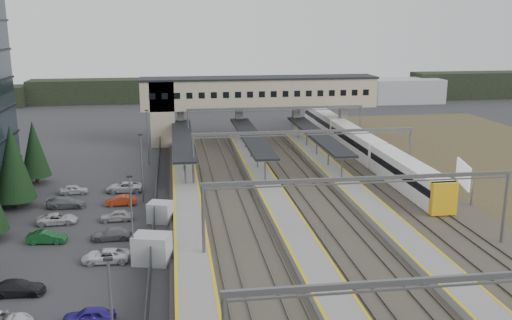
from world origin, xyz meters
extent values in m
plane|color=#2B2B2D|center=(0.00, 0.00, 0.00)|extent=(220.00, 220.00, 0.00)
cylinder|color=black|center=(-22.00, 10.00, 0.60)|extent=(0.44, 0.44, 1.20)
cone|color=black|center=(-22.00, 10.00, 5.25)|extent=(4.42, 4.42, 8.50)
cylinder|color=black|center=(-22.00, 20.00, 0.60)|extent=(0.44, 0.44, 1.20)
cone|color=black|center=(-22.00, 20.00, 4.60)|extent=(3.74, 3.74, 7.20)
imported|color=black|center=(-16.50, -12.10, 0.59)|extent=(4.15, 1.85, 1.18)
imported|color=#134921|center=(-16.50, -1.50, 0.60)|extent=(3.75, 1.59, 1.20)
imported|color=#BEBEBE|center=(-16.50, 3.80, 0.56)|extent=(4.12, 2.06, 1.12)
imported|color=slate|center=(-16.50, 9.10, 0.63)|extent=(4.39, 1.91, 1.26)
imported|color=silver|center=(-16.50, 14.40, 0.57)|extent=(3.40, 1.46, 1.14)
imported|color=navy|center=(-10.50, -17.40, 0.61)|extent=(3.67, 1.65, 1.23)
imported|color=silver|center=(-10.50, -6.80, 0.58)|extent=(4.26, 2.10, 1.16)
imported|color=slate|center=(-10.50, -1.50, 0.58)|extent=(4.04, 1.69, 1.17)
imported|color=#A9A7AC|center=(-10.50, 3.80, 0.58)|extent=(3.45, 1.44, 1.17)
imported|color=#A53216|center=(-10.50, 9.10, 0.58)|extent=(3.51, 1.23, 1.16)
imported|color=silver|center=(-10.50, 14.40, 0.63)|extent=(4.62, 2.32, 1.25)
cube|color=black|center=(-8.00, -25.00, 8.00)|extent=(0.50, 0.25, 0.15)
cylinder|color=slate|center=(-8.00, -8.00, 4.00)|extent=(0.16, 0.16, 8.00)
cube|color=black|center=(-8.00, -8.00, 8.00)|extent=(0.50, 0.25, 0.15)
cylinder|color=slate|center=(-8.00, 10.00, 4.00)|extent=(0.16, 0.16, 8.00)
cube|color=black|center=(-8.00, 10.00, 8.00)|extent=(0.50, 0.25, 0.15)
cylinder|color=slate|center=(-8.00, 28.00, 4.00)|extent=(0.16, 0.16, 8.00)
cube|color=black|center=(-8.00, 28.00, 8.00)|extent=(0.50, 0.25, 0.15)
cube|color=#26282B|center=(-6.50, 5.00, 1.00)|extent=(0.08, 90.00, 2.00)
cube|color=#A3A6A9|center=(-6.46, -7.50, 1.29)|extent=(3.59, 3.02, 2.58)
cube|color=#A3A6A9|center=(-5.94, 2.92, 1.07)|extent=(2.84, 2.59, 2.14)
cube|color=#343028|center=(12.00, 5.00, 0.10)|extent=(34.00, 90.00, 0.20)
cube|color=#59544C|center=(-0.72, 5.00, 0.28)|extent=(0.08, 90.00, 0.14)
cube|color=#59544C|center=(0.72, 5.00, 0.28)|extent=(0.08, 90.00, 0.14)
cube|color=#59544C|center=(3.28, 5.00, 0.28)|extent=(0.08, 90.00, 0.14)
cube|color=#59544C|center=(4.72, 5.00, 0.28)|extent=(0.08, 90.00, 0.14)
cube|color=#59544C|center=(9.28, 5.00, 0.28)|extent=(0.08, 90.00, 0.14)
cube|color=#59544C|center=(10.72, 5.00, 0.28)|extent=(0.08, 90.00, 0.14)
cube|color=#59544C|center=(13.28, 5.00, 0.28)|extent=(0.08, 90.00, 0.14)
cube|color=#59544C|center=(14.72, 5.00, 0.28)|extent=(0.08, 90.00, 0.14)
cube|color=#59544C|center=(19.28, 5.00, 0.28)|extent=(0.08, 90.00, 0.14)
cube|color=#59544C|center=(20.72, 5.00, 0.28)|extent=(0.08, 90.00, 0.14)
cube|color=#59544C|center=(23.28, 5.00, 0.28)|extent=(0.08, 90.00, 0.14)
cube|color=#59544C|center=(24.72, 5.00, 0.28)|extent=(0.08, 90.00, 0.14)
cube|color=gray|center=(-3.00, 5.00, 0.45)|extent=(3.20, 82.00, 0.90)
cube|color=gold|center=(-4.45, 5.00, 0.91)|extent=(0.25, 82.00, 0.02)
cube|color=gold|center=(-1.55, 5.00, 0.91)|extent=(0.25, 82.00, 0.02)
cube|color=gray|center=(7.00, 5.00, 0.45)|extent=(3.20, 82.00, 0.90)
cube|color=gold|center=(5.55, 5.00, 0.91)|extent=(0.25, 82.00, 0.02)
cube|color=gold|center=(8.45, 5.00, 0.91)|extent=(0.25, 82.00, 0.02)
cube|color=gray|center=(17.00, 5.00, 0.45)|extent=(3.20, 82.00, 0.90)
cube|color=gold|center=(15.55, 5.00, 0.91)|extent=(0.25, 82.00, 0.02)
cube|color=gold|center=(18.45, 5.00, 0.91)|extent=(0.25, 82.00, 0.02)
cube|color=black|center=(-3.00, 27.00, 4.00)|extent=(3.00, 30.00, 0.25)
cube|color=slate|center=(-3.00, 27.00, 3.85)|extent=(3.10, 30.00, 0.12)
cylinder|color=slate|center=(-3.00, 14.00, 2.40)|extent=(0.20, 0.20, 3.10)
cylinder|color=slate|center=(-3.00, 20.50, 2.40)|extent=(0.20, 0.20, 3.10)
cylinder|color=slate|center=(-3.00, 27.00, 2.40)|extent=(0.20, 0.20, 3.10)
cylinder|color=slate|center=(-3.00, 33.50, 2.40)|extent=(0.20, 0.20, 3.10)
cylinder|color=slate|center=(-3.00, 40.00, 2.40)|extent=(0.20, 0.20, 3.10)
cube|color=black|center=(7.00, 27.00, 4.00)|extent=(3.00, 30.00, 0.25)
cube|color=slate|center=(7.00, 27.00, 3.85)|extent=(3.10, 30.00, 0.12)
cylinder|color=slate|center=(7.00, 14.00, 2.40)|extent=(0.20, 0.20, 3.10)
cylinder|color=slate|center=(7.00, 20.50, 2.40)|extent=(0.20, 0.20, 3.10)
cylinder|color=slate|center=(7.00, 27.00, 2.40)|extent=(0.20, 0.20, 3.10)
cylinder|color=slate|center=(7.00, 33.50, 2.40)|extent=(0.20, 0.20, 3.10)
cylinder|color=slate|center=(7.00, 40.00, 2.40)|extent=(0.20, 0.20, 3.10)
cube|color=black|center=(17.00, 27.00, 4.00)|extent=(3.00, 30.00, 0.25)
cube|color=slate|center=(17.00, 27.00, 3.85)|extent=(3.10, 30.00, 0.12)
cylinder|color=slate|center=(17.00, 14.00, 2.40)|extent=(0.20, 0.20, 3.10)
cylinder|color=slate|center=(17.00, 20.50, 2.40)|extent=(0.20, 0.20, 3.10)
cylinder|color=slate|center=(17.00, 27.00, 2.40)|extent=(0.20, 0.20, 3.10)
cylinder|color=slate|center=(17.00, 33.50, 2.40)|extent=(0.20, 0.20, 3.10)
cylinder|color=slate|center=(17.00, 40.00, 2.40)|extent=(0.20, 0.20, 3.10)
cube|color=tan|center=(10.50, 42.00, 8.50)|extent=(40.00, 6.00, 5.00)
cube|color=black|center=(10.50, 42.00, 11.05)|extent=(40.40, 6.40, 0.30)
cube|color=tan|center=(-6.00, 42.00, 5.50)|extent=(4.00, 6.00, 11.00)
cube|color=black|center=(-7.50, 38.98, 8.60)|extent=(1.00, 0.06, 1.00)
cube|color=black|center=(-5.50, 38.98, 8.60)|extent=(1.00, 0.06, 1.00)
cube|color=black|center=(-3.50, 38.98, 8.60)|extent=(1.00, 0.06, 1.00)
cube|color=black|center=(-1.50, 38.98, 8.60)|extent=(1.00, 0.06, 1.00)
cube|color=black|center=(0.50, 38.98, 8.60)|extent=(1.00, 0.06, 1.00)
cube|color=black|center=(2.50, 38.98, 8.60)|extent=(1.00, 0.06, 1.00)
cube|color=black|center=(4.50, 38.98, 8.60)|extent=(1.00, 0.06, 1.00)
cube|color=black|center=(6.50, 38.98, 8.60)|extent=(1.00, 0.06, 1.00)
cube|color=black|center=(8.50, 38.98, 8.60)|extent=(1.00, 0.06, 1.00)
cube|color=black|center=(10.50, 38.98, 8.60)|extent=(1.00, 0.06, 1.00)
cube|color=black|center=(12.50, 38.98, 8.60)|extent=(1.00, 0.06, 1.00)
cube|color=black|center=(14.50, 38.98, 8.60)|extent=(1.00, 0.06, 1.00)
cube|color=black|center=(16.50, 38.98, 8.60)|extent=(1.00, 0.06, 1.00)
cube|color=black|center=(18.50, 38.98, 8.60)|extent=(1.00, 0.06, 1.00)
cube|color=black|center=(20.50, 38.98, 8.60)|extent=(1.00, 0.06, 1.00)
cube|color=black|center=(22.50, 38.98, 8.60)|extent=(1.00, 0.06, 1.00)
cube|color=black|center=(24.50, 38.98, 8.60)|extent=(1.00, 0.06, 1.00)
cube|color=black|center=(26.50, 38.98, 8.60)|extent=(1.00, 0.06, 1.00)
cube|color=black|center=(28.50, 38.98, 8.60)|extent=(1.00, 0.06, 1.00)
cube|color=gray|center=(-4.50, 42.00, 3.00)|extent=(1.20, 1.60, 6.00)
cube|color=gray|center=(-3.00, 42.00, 3.00)|extent=(1.20, 1.60, 6.00)
cube|color=gray|center=(7.00, 42.00, 3.00)|extent=(1.20, 1.60, 6.00)
cube|color=gray|center=(17.00, 42.00, 3.00)|extent=(1.20, 1.60, 6.00)
cube|color=gray|center=(25.50, 42.00, 3.00)|extent=(1.20, 1.60, 6.00)
cube|color=slate|center=(12.00, -28.00, 7.00)|extent=(28.40, 0.25, 0.35)
cube|color=slate|center=(12.00, -28.00, 6.60)|extent=(28.40, 0.12, 0.12)
cylinder|color=slate|center=(-2.00, -8.00, 3.50)|extent=(0.28, 0.28, 7.00)
cylinder|color=slate|center=(26.00, -8.00, 3.50)|extent=(0.28, 0.28, 7.00)
cube|color=slate|center=(12.00, -8.00, 7.00)|extent=(28.40, 0.25, 0.35)
cube|color=slate|center=(12.00, -8.00, 6.60)|extent=(28.40, 0.12, 0.12)
cylinder|color=slate|center=(-2.00, 14.00, 3.50)|extent=(0.28, 0.28, 7.00)
cylinder|color=slate|center=(26.00, 14.00, 3.50)|extent=(0.28, 0.28, 7.00)
cube|color=slate|center=(12.00, 14.00, 7.00)|extent=(28.40, 0.25, 0.35)
cube|color=slate|center=(12.00, 14.00, 6.60)|extent=(28.40, 0.12, 0.12)
cylinder|color=slate|center=(-2.00, 34.00, 3.50)|extent=(0.28, 0.28, 7.00)
cylinder|color=slate|center=(26.00, 34.00, 3.50)|extent=(0.28, 0.28, 7.00)
cube|color=slate|center=(12.00, 34.00, 7.00)|extent=(28.40, 0.25, 0.35)
cube|color=slate|center=(12.00, 34.00, 6.60)|extent=(28.40, 0.12, 0.12)
cube|color=white|center=(24.00, 9.58, 2.09)|extent=(2.79, 19.30, 3.58)
cube|color=black|center=(24.00, 9.58, 2.49)|extent=(2.85, 18.70, 0.90)
cube|color=slate|center=(24.00, 9.58, 0.55)|extent=(2.39, 17.90, 0.50)
cube|color=white|center=(24.00, 29.48, 2.09)|extent=(2.79, 19.30, 3.58)
cube|color=black|center=(24.00, 29.48, 2.49)|extent=(2.85, 18.70, 0.90)
cube|color=slate|center=(24.00, 29.48, 0.55)|extent=(2.39, 17.90, 0.50)
cube|color=white|center=(24.00, 49.38, 2.09)|extent=(2.79, 19.30, 3.58)
cube|color=black|center=(24.00, 49.38, 2.49)|extent=(2.85, 18.70, 0.90)
cube|color=slate|center=(24.00, 49.38, 0.55)|extent=(2.39, 17.90, 0.50)
cube|color=gold|center=(24.00, 0.03, 2.09)|extent=(2.81, 0.90, 3.58)
cylinder|color=slate|center=(28.82, 2.80, 1.48)|extent=(0.20, 0.20, 2.96)
cylinder|color=slate|center=(28.82, 7.34, 1.48)|extent=(0.20, 0.20, 2.96)
cube|color=white|center=(28.82, 5.07, 3.24)|extent=(1.38, 5.44, 2.77)
cube|color=black|center=(-10.00, 95.00, 3.00)|extent=(60.00, 8.00, 6.00)
cube|color=black|center=(40.00, 95.00, 2.50)|extent=(50.00, 8.00, 5.00)
cube|color=black|center=(80.00, 90.00, 3.50)|extent=(40.00, 8.00, 7.00)
cube|color=#A3A6A9|center=(55.00, 85.00, 3.00)|extent=(18.00, 10.00, 6.00)
camera|label=1|loc=(-4.23, -54.48, 20.55)|focal=40.00mm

